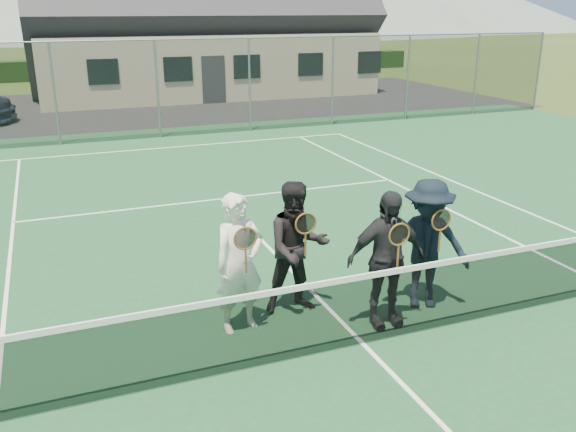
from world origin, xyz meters
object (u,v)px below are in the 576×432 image
(clubhouse, at_px, (199,6))
(player_d, at_px, (427,244))
(player_a, at_px, (239,263))
(player_b, at_px, (297,248))
(tennis_net, at_px, (364,306))
(player_c, at_px, (386,259))

(clubhouse, xyz_separation_m, player_d, (-2.74, -23.37, -3.07))
(player_a, xyz_separation_m, player_b, (0.87, 0.22, -0.00))
(tennis_net, relative_size, player_d, 6.49)
(player_a, bearing_deg, tennis_net, -36.22)
(clubhouse, height_order, player_d, clubhouse)
(player_b, bearing_deg, tennis_net, -70.81)
(player_b, distance_m, player_c, 1.18)
(clubhouse, bearing_deg, player_b, -100.90)
(tennis_net, height_order, player_d, player_d)
(player_c, height_order, player_d, same)
(player_a, distance_m, player_d, 2.54)
(clubhouse, relative_size, player_a, 8.67)
(tennis_net, relative_size, player_c, 6.49)
(clubhouse, height_order, player_a, clubhouse)
(player_b, xyz_separation_m, player_c, (0.89, -0.77, 0.00))
(clubhouse, relative_size, player_d, 8.67)
(player_d, bearing_deg, clubhouse, 83.32)
(player_c, distance_m, player_d, 0.81)
(clubhouse, bearing_deg, player_c, -98.45)
(player_c, bearing_deg, player_a, 162.53)
(player_c, bearing_deg, player_b, 139.03)
(tennis_net, height_order, player_b, player_b)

